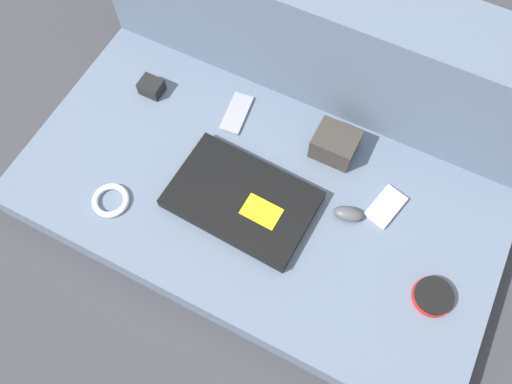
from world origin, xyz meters
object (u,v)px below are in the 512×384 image
object	(u,v)px
laptop	(242,199)
phone_black	(386,207)
computer_mouse	(348,214)
speaker_puck	(433,296)
phone_silver	(237,113)
camera_pouch	(335,144)
charger_brick	(151,87)

from	to	relation	value
laptop	phone_black	world-z (taller)	laptop
laptop	computer_mouse	world-z (taller)	laptop
laptop	speaker_puck	size ratio (longest dim) A/B	3.88
speaker_puck	phone_silver	xyz separation A→B (m)	(-0.62, 0.24, -0.01)
laptop	phone_silver	world-z (taller)	laptop
phone_black	camera_pouch	bearing A→B (deg)	167.34
laptop	speaker_puck	bearing A→B (deg)	0.84
laptop	phone_silver	size ratio (longest dim) A/B	2.74
laptop	camera_pouch	size ratio (longest dim) A/B	3.31
computer_mouse	charger_brick	size ratio (longest dim) A/B	1.31
computer_mouse	phone_black	xyz separation A→B (m)	(0.07, 0.06, -0.01)
computer_mouse	laptop	bearing A→B (deg)	-175.30
computer_mouse	speaker_puck	bearing A→B (deg)	-35.22
phone_silver	phone_black	distance (m)	0.46
laptop	phone_silver	distance (m)	0.26
phone_silver	charger_brick	world-z (taller)	charger_brick
computer_mouse	phone_black	distance (m)	0.10
laptop	charger_brick	distance (m)	0.41
computer_mouse	phone_silver	xyz separation A→B (m)	(-0.37, 0.14, -0.01)
speaker_puck	camera_pouch	xyz separation A→B (m)	(-0.35, 0.25, 0.02)
speaker_puck	computer_mouse	bearing A→B (deg)	158.40
charger_brick	speaker_puck	bearing A→B (deg)	-13.04
laptop	computer_mouse	xyz separation A→B (m)	(0.24, 0.08, -0.00)
charger_brick	laptop	bearing A→B (deg)	-26.28
speaker_puck	charger_brick	distance (m)	0.88
speaker_puck	phone_black	size ratio (longest dim) A/B	0.80
computer_mouse	camera_pouch	xyz separation A→B (m)	(-0.10, 0.15, 0.02)
computer_mouse	charger_brick	distance (m)	0.62
computer_mouse	charger_brick	bearing A→B (deg)	156.95
laptop	charger_brick	size ratio (longest dim) A/B	5.92
computer_mouse	camera_pouch	world-z (taller)	camera_pouch
laptop	speaker_puck	xyz separation A→B (m)	(0.49, -0.02, -0.00)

